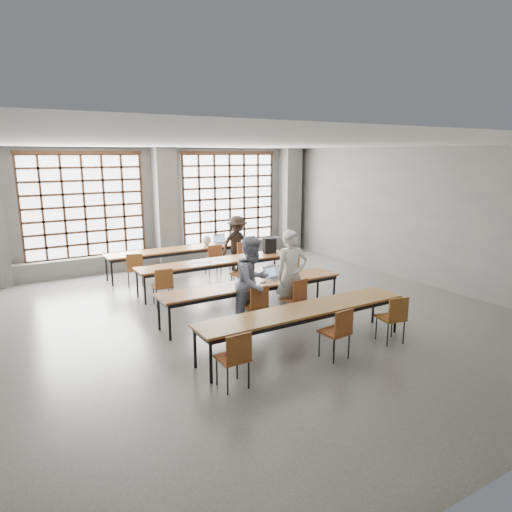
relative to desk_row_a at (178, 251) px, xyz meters
The scene contains 38 objects.
floor 4.10m from the desk_row_a, 88.61° to the right, with size 11.00×11.00×0.00m, color #50504D.
ceiling 4.94m from the desk_row_a, 88.61° to the right, with size 11.00×11.00×0.00m, color silver.
wall_back 1.81m from the desk_row_a, 86.12° to the left, with size 10.00×10.00×0.00m, color #595957.
wall_right 6.60m from the desk_row_a, 38.46° to the right, with size 11.00×11.00×0.00m, color #595957.
column_mid 1.60m from the desk_row_a, 85.19° to the left, with size 0.60×0.55×3.50m, color #525250.
column_right 4.87m from the desk_row_a, 14.28° to the left, with size 0.60×0.55×3.50m, color #525250.
window_left 2.84m from the desk_row_a, 147.47° to the left, with size 3.32×0.12×3.00m.
window_right 2.99m from the desk_row_a, 30.30° to the left, with size 3.32×0.12×3.00m.
sill_ledge 1.32m from the desk_row_a, 85.50° to the left, with size 9.80×0.35×0.50m, color #525250.
desk_row_a is the anchor object (origin of this frame).
desk_row_b 1.87m from the desk_row_a, 81.62° to the right, with size 4.00×0.70×0.73m.
desk_row_c 4.06m from the desk_row_a, 89.56° to the right, with size 4.00×0.70×0.73m.
desk_row_d 5.88m from the desk_row_a, 90.12° to the right, with size 4.00×0.70×0.73m.
chair_back_left 1.56m from the desk_row_a, 156.22° to the right, with size 0.52×0.52×0.88m.
chair_back_mid 1.02m from the desk_row_a, 38.52° to the right, with size 0.47×0.48×0.88m.
chair_back_right 1.74m from the desk_row_a, 21.22° to the right, with size 0.50×0.50×0.88m.
chair_mid_left 2.82m from the desk_row_a, 118.29° to the right, with size 0.47×0.47×0.88m.
chair_mid_centre 2.58m from the desk_row_a, 74.58° to the right, with size 0.48×0.48×0.88m.
chair_mid_right 3.23m from the desk_row_a, 50.18° to the right, with size 0.44×0.44×0.88m.
chair_front_left 4.70m from the desk_row_a, 93.29° to the right, with size 0.43×0.43×0.88m.
chair_front_right 4.74m from the desk_row_a, 82.14° to the right, with size 0.50×0.50×0.88m.
chair_near_left 6.73m from the desk_row_a, 104.74° to the right, with size 0.42×0.43×0.88m.
chair_near_mid 6.51m from the desk_row_a, 88.29° to the right, with size 0.45×0.46×0.88m.
chair_near_right 6.67m from the desk_row_a, 77.25° to the right, with size 0.49×0.49×0.88m.
student_male 4.61m from the desk_row_a, 82.13° to the right, with size 0.67×0.44×1.84m, color silver.
student_female 4.58m from the desk_row_a, 93.37° to the right, with size 0.88×0.68×1.81m, color #181D48.
student_back 1.68m from the desk_row_a, 17.35° to the right, with size 1.03×0.59×1.59m, color black.
laptop_front 4.00m from the desk_row_a, 81.77° to the right, with size 0.40×0.36×0.26m.
laptop_back 1.37m from the desk_row_a, ahead, with size 0.40×0.35×0.26m.
mouse 4.20m from the desk_row_a, 76.49° to the right, with size 0.10×0.06×0.04m, color silver.
green_box 3.98m from the desk_row_a, 90.27° to the right, with size 0.25×0.09×0.09m, color #32802A.
phone 4.17m from the desk_row_a, 87.10° to the right, with size 0.13×0.06×0.01m, color black.
paper_sheet_a 1.83m from the desk_row_a, 100.28° to the right, with size 0.30×0.21×0.00m, color silver.
paper_sheet_b 1.90m from the desk_row_a, 90.81° to the right, with size 0.30×0.21×0.00m, color silver.
paper_sheet_c 1.89m from the desk_row_a, 78.62° to the right, with size 0.30×0.21×0.00m, color white.
backpack 2.61m from the desk_row_a, 43.92° to the right, with size 0.32×0.20×0.40m, color black.
plastic_bag 0.93m from the desk_row_a, ahead, with size 0.26×0.21×0.29m, color silver.
red_pouch 6.66m from the desk_row_a, 104.91° to the right, with size 0.20×0.08×0.06m, color maroon.
Camera 1 is at (-4.63, -7.75, 3.31)m, focal length 32.00 mm.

